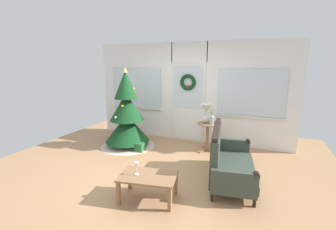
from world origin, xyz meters
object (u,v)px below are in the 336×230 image
(christmas_tree, at_px, (127,118))
(wine_glass, at_px, (137,166))
(side_table, at_px, (208,131))
(flower_vase, at_px, (212,119))
(gift_box, at_px, (139,147))
(table_lamp, at_px, (206,111))
(coffee_table, at_px, (148,179))
(settee_sofa, at_px, (227,160))

(christmas_tree, xyz_separation_m, wine_glass, (1.37, -1.93, -0.18))
(christmas_tree, distance_m, side_table, 1.97)
(flower_vase, relative_size, gift_box, 1.70)
(christmas_tree, xyz_separation_m, table_lamp, (1.85, 0.45, 0.25))
(table_lamp, xyz_separation_m, wine_glass, (-0.48, -2.38, -0.42))
(christmas_tree, distance_m, flower_vase, 2.04)
(christmas_tree, bearing_deg, coffee_table, -50.90)
(christmas_tree, height_order, gift_box, christmas_tree)
(coffee_table, relative_size, wine_glass, 4.70)
(christmas_tree, distance_m, settee_sofa, 2.69)
(table_lamp, bearing_deg, christmas_tree, -166.22)
(settee_sofa, height_order, side_table, settee_sofa)
(table_lamp, xyz_separation_m, gift_box, (-1.39, -0.68, -0.85))
(side_table, bearing_deg, settee_sofa, -63.41)
(settee_sofa, height_order, table_lamp, table_lamp)
(table_lamp, relative_size, flower_vase, 1.26)
(table_lamp, bearing_deg, wine_glass, -101.33)
(christmas_tree, relative_size, settee_sofa, 1.17)
(wine_glass, bearing_deg, table_lamp, 78.67)
(table_lamp, height_order, flower_vase, table_lamp)
(flower_vase, distance_m, coffee_table, 2.34)
(settee_sofa, height_order, coffee_table, settee_sofa)
(settee_sofa, height_order, gift_box, settee_sofa)
(wine_glass, distance_m, gift_box, 1.98)
(table_lamp, bearing_deg, side_table, -33.69)
(side_table, relative_size, gift_box, 3.25)
(christmas_tree, distance_m, coffee_table, 2.47)
(settee_sofa, relative_size, flower_vase, 4.70)
(christmas_tree, xyz_separation_m, gift_box, (0.46, -0.22, -0.60))
(settee_sofa, distance_m, gift_box, 2.19)
(settee_sofa, relative_size, coffee_table, 1.79)
(side_table, height_order, gift_box, side_table)
(coffee_table, bearing_deg, christmas_tree, 129.10)
(settee_sofa, distance_m, side_table, 1.40)
(coffee_table, distance_m, gift_box, 2.01)
(settee_sofa, xyz_separation_m, wine_glass, (-1.16, -1.09, 0.15))
(settee_sofa, xyz_separation_m, gift_box, (-2.08, 0.61, -0.27))
(coffee_table, bearing_deg, flower_vase, 78.28)
(coffee_table, distance_m, wine_glass, 0.26)
(table_lamp, relative_size, gift_box, 2.14)
(christmas_tree, relative_size, side_table, 2.89)
(table_lamp, distance_m, flower_vase, 0.25)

